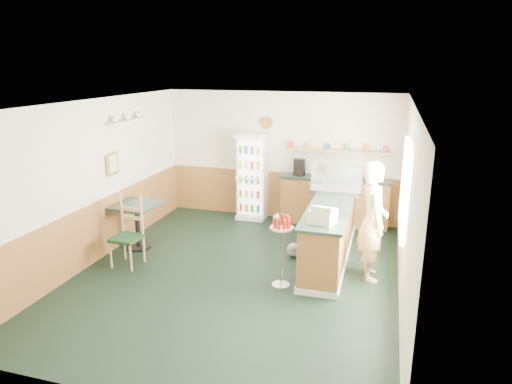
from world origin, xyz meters
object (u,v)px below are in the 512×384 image
at_px(cash_register, 323,216).
at_px(cafe_chair, 129,228).
at_px(drinks_fridge, 252,176).
at_px(condiment_stand, 282,240).
at_px(shopkeeper, 373,221).
at_px(cafe_table, 137,217).
at_px(display_case, 337,178).

relative_size(cash_register, cafe_chair, 0.30).
bearing_deg(drinks_fridge, cash_register, -55.30).
bearing_deg(condiment_stand, shopkeeper, 27.42).
distance_m(cash_register, cafe_table, 3.48).
height_order(cafe_table, cafe_chair, cafe_chair).
bearing_deg(cash_register, display_case, 102.38).
relative_size(shopkeeper, cafe_table, 2.24).
bearing_deg(cafe_chair, shopkeeper, 10.99).
height_order(drinks_fridge, cafe_table, drinks_fridge).
bearing_deg(cash_register, condiment_stand, -150.04).
xyz_separation_m(drinks_fridge, cafe_chair, (-1.29, -2.84, -0.30)).
height_order(cash_register, cafe_chair, cash_register).
distance_m(cafe_table, cafe_chair, 0.64).
relative_size(drinks_fridge, condiment_stand, 1.68).
distance_m(display_case, cafe_table, 3.67).
bearing_deg(condiment_stand, cafe_chair, 177.94).
xyz_separation_m(shopkeeper, cafe_chair, (-3.89, -0.56, -0.31)).
xyz_separation_m(display_case, cafe_chair, (-3.19, -1.80, -0.64)).
distance_m(shopkeeper, cafe_chair, 3.94).
xyz_separation_m(shopkeeper, cafe_table, (-4.10, 0.04, -0.35)).
bearing_deg(cafe_chair, drinks_fridge, 68.33).
relative_size(drinks_fridge, cafe_chair, 1.54).
distance_m(drinks_fridge, display_case, 2.19).
height_order(drinks_fridge, cash_register, drinks_fridge).
bearing_deg(shopkeeper, drinks_fridge, 35.60).
distance_m(display_case, condiment_stand, 2.05).
bearing_deg(shopkeeper, condiment_stand, 104.13).
bearing_deg(shopkeeper, cafe_chair, 84.95).
height_order(condiment_stand, cafe_table, condiment_stand).
distance_m(shopkeeper, cafe_table, 4.11).
xyz_separation_m(drinks_fridge, cash_register, (1.90, -2.75, 0.18)).
height_order(cash_register, shopkeeper, shopkeeper).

